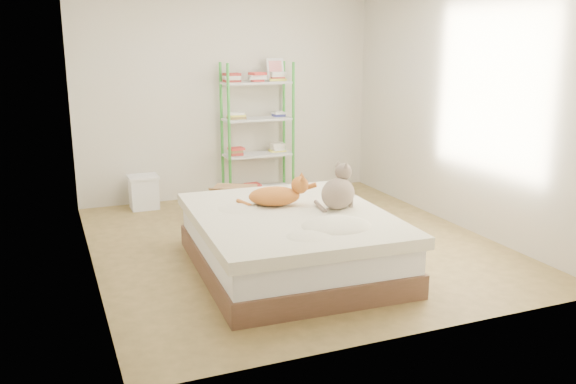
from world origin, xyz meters
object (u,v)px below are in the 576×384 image
grey_cat (338,187)px  orange_cat (274,194)px  cardboard_box (235,201)px  shelf_unit (258,128)px  bed (290,241)px  white_bin (144,192)px

grey_cat → orange_cat: bearing=33.0°
grey_cat → cardboard_box: grey_cat is taller
cardboard_box → grey_cat: bearing=-49.6°
grey_cat → shelf_unit: bearing=-27.2°
shelf_unit → cardboard_box: bearing=-126.9°
grey_cat → shelf_unit: 2.57m
bed → white_bin: 2.63m
bed → orange_cat: size_ratio=3.80×
bed → orange_cat: orange_cat is taller
orange_cat → cardboard_box: 1.58m
bed → grey_cat: 0.63m
orange_cat → bed: bearing=-64.9°
shelf_unit → white_bin: size_ratio=4.32×
cardboard_box → shelf_unit: bearing=81.2°
grey_cat → cardboard_box: size_ratio=0.65×
shelf_unit → white_bin: bearing=-178.8°
shelf_unit → cardboard_box: size_ratio=2.80×
white_bin → cardboard_box: bearing=-37.6°
cardboard_box → orange_cat: bearing=-65.1°
orange_cat → white_bin: orange_cat is taller
shelf_unit → white_bin: shelf_unit is taller
shelf_unit → orange_cat: bearing=-105.8°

